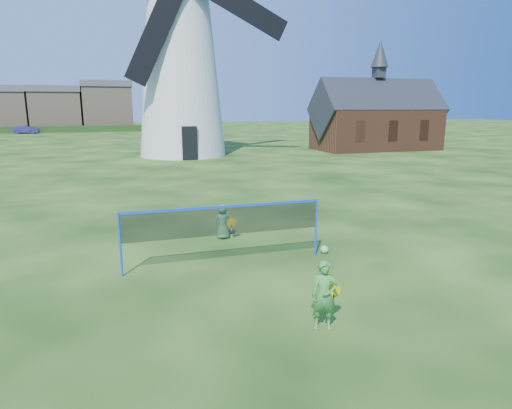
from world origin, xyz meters
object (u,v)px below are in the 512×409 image
object	(u,v)px
chapel	(376,120)
player_boy	(223,222)
play_ball	(324,249)
player_girl	(324,295)
windmill	(180,64)
badminton_net	(224,222)
car_right	(26,130)

from	to	relation	value
chapel	player_boy	size ratio (longest dim) A/B	11.01
player_boy	play_ball	xyz separation A→B (m)	(2.32, -2.21, -0.42)
chapel	player_boy	distance (m)	31.45
player_girl	player_boy	distance (m)	6.03
chapel	player_girl	size ratio (longest dim) A/B	9.13
windmill	play_ball	world-z (taller)	windmill
badminton_net	car_right	distance (m)	65.72
player_boy	badminton_net	bearing A→B (deg)	83.68
play_ball	chapel	bearing A→B (deg)	55.35
play_ball	windmill	bearing A→B (deg)	89.90
player_girl	car_right	world-z (taller)	player_girl
chapel	player_boy	xyz separation A→B (m)	(-20.35, -23.88, -2.24)
windmill	player_boy	bearing A→B (deg)	-95.64
windmill	player_girl	xyz separation A→B (m)	(-1.93, -29.95, -6.62)
windmill	chapel	bearing A→B (deg)	-0.20
player_boy	play_ball	distance (m)	3.23
chapel	play_ball	world-z (taller)	chapel
player_girl	windmill	bearing A→B (deg)	109.72
chapel	car_right	size ratio (longest dim) A/B	3.25
play_ball	car_right	distance (m)	66.34
badminton_net	player_girl	size ratio (longest dim) A/B	3.96
player_boy	car_right	bearing A→B (deg)	-70.03
windmill	player_boy	size ratio (longest dim) A/B	20.17
windmill	player_girl	bearing A→B (deg)	-93.69
windmill	chapel	distance (m)	18.54
windmill	player_boy	distance (m)	24.98
player_boy	play_ball	world-z (taller)	player_boy
player_girl	car_right	bearing A→B (deg)	126.71
badminton_net	car_right	xyz separation A→B (m)	(-15.07, 63.96, -0.55)
player_girl	player_boy	world-z (taller)	player_girl
badminton_net	player_boy	bearing A→B (deg)	77.88
windmill	badminton_net	xyz separation A→B (m)	(-2.86, -26.23, -6.12)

